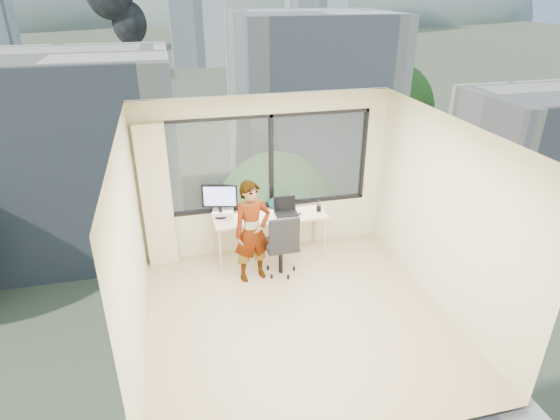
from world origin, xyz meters
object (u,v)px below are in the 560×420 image
object	(u,v)px
desk	(270,236)
person	(252,232)
laptop	(286,207)
handbag	(276,203)
chair	(281,243)
monitor	(220,201)
game_console	(223,212)

from	to	relation	value
desk	person	xyz separation A→B (m)	(-0.39, -0.55, 0.42)
desk	laptop	size ratio (longest dim) A/B	4.71
handbag	person	bearing A→B (deg)	-113.33
desk	chair	size ratio (longest dim) A/B	1.69
monitor	game_console	bearing A→B (deg)	74.18
chair	person	xyz separation A→B (m)	(-0.44, -0.03, 0.26)
chair	game_console	world-z (taller)	chair
person	handbag	xyz separation A→B (m)	(0.54, 0.79, 0.06)
monitor	handbag	xyz separation A→B (m)	(0.92, 0.10, -0.18)
chair	laptop	distance (m)	0.65
handbag	chair	bearing A→B (deg)	-86.87
monitor	laptop	xyz separation A→B (m)	(1.03, -0.16, -0.16)
laptop	game_console	bearing A→B (deg)	168.60
game_console	handbag	world-z (taller)	handbag
monitor	laptop	size ratio (longest dim) A/B	1.45
laptop	chair	bearing A→B (deg)	-111.53
desk	monitor	world-z (taller)	monitor
desk	game_console	world-z (taller)	game_console
monitor	laptop	distance (m)	1.05
chair	laptop	bearing A→B (deg)	66.47
chair	game_console	bearing A→B (deg)	136.00
monitor	laptop	world-z (taller)	monitor
chair	laptop	xyz separation A→B (m)	(0.22, 0.51, 0.34)
chair	laptop	world-z (taller)	chair
person	chair	bearing A→B (deg)	-9.07
monitor	handbag	distance (m)	0.94
person	laptop	distance (m)	0.85
person	game_console	world-z (taller)	person
chair	laptop	size ratio (longest dim) A/B	2.78
chair	handbag	world-z (taller)	chair
person	desk	bearing A→B (deg)	42.23
game_console	monitor	bearing A→B (deg)	-108.33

